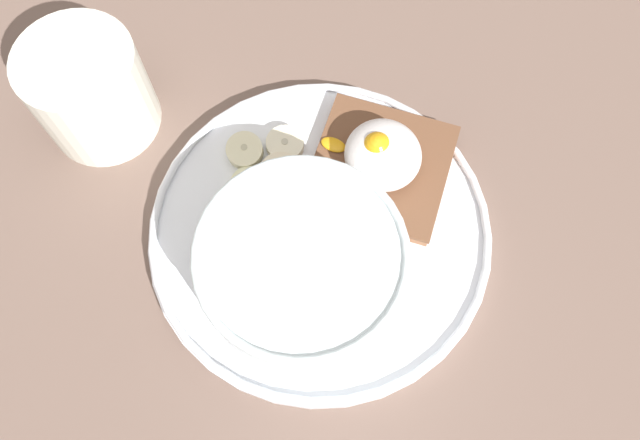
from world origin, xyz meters
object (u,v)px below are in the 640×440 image
object	(u,v)px
toast_slice	(380,167)
banana_slice_front	(249,184)
banana_slice_left	(281,174)
banana_slice_back	(245,151)
coffee_mug	(90,90)
poached_egg	(382,154)
oatmeal_bowl	(302,268)
banana_slice_right	(285,144)

from	to	relation	value
toast_slice	banana_slice_front	world-z (taller)	toast_slice
toast_slice	banana_slice_left	world-z (taller)	banana_slice_left
banana_slice_left	banana_slice_back	distance (cm)	3.50
toast_slice	banana_slice_left	bearing A→B (deg)	85.86
toast_slice	coffee_mug	world-z (taller)	coffee_mug
poached_egg	banana_slice_front	world-z (taller)	poached_egg
oatmeal_bowl	coffee_mug	distance (cm)	22.03
toast_slice	banana_slice_back	size ratio (longest dim) A/B	3.97
poached_egg	coffee_mug	bearing A→B (deg)	68.47
banana_slice_back	banana_slice_front	bearing A→B (deg)	-179.69
banana_slice_front	banana_slice_right	bearing A→B (deg)	-46.00
banana_slice_front	banana_slice_right	xyz separation A→B (cm)	(3.09, -3.20, 0.01)
banana_slice_left	coffee_mug	distance (cm)	16.12
banana_slice_front	coffee_mug	size ratio (longest dim) A/B	0.36
oatmeal_bowl	toast_slice	world-z (taller)	oatmeal_bowl
poached_egg	coffee_mug	distance (cm)	23.09
banana_slice_back	banana_slice_right	xyz separation A→B (cm)	(0.21, -3.21, -0.18)
banana_slice_front	banana_slice_left	world-z (taller)	banana_slice_left
toast_slice	banana_slice_back	xyz separation A→B (cm)	(2.95, 10.35, 0.02)
poached_egg	banana_slice_left	xyz separation A→B (cm)	(0.52, 7.71, -2.20)
banana_slice_left	coffee_mug	size ratio (longest dim) A/B	0.52
toast_slice	banana_slice_back	bearing A→B (deg)	74.11
oatmeal_bowl	coffee_mug	world-z (taller)	coffee_mug
oatmeal_bowl	poached_egg	distance (cm)	10.91
toast_slice	banana_slice_right	world-z (taller)	toast_slice
banana_slice_left	banana_slice_back	size ratio (longest dim) A/B	1.37
banana_slice_front	banana_slice_back	size ratio (longest dim) A/B	0.94
oatmeal_bowl	poached_egg	bearing A→B (deg)	-40.87
coffee_mug	poached_egg	bearing A→B (deg)	-111.53
coffee_mug	oatmeal_bowl	bearing A→B (deg)	-139.34
oatmeal_bowl	banana_slice_front	size ratio (longest dim) A/B	4.36
banana_slice_left	banana_slice_right	bearing A→B (deg)	-14.03
banana_slice_front	banana_slice_left	size ratio (longest dim) A/B	0.69
oatmeal_bowl	banana_slice_left	size ratio (longest dim) A/B	2.99
toast_slice	banana_slice_right	distance (cm)	7.80
banana_slice_left	banana_slice_right	size ratio (longest dim) A/B	1.27
banana_slice_front	toast_slice	bearing A→B (deg)	-90.37
toast_slice	coffee_mug	size ratio (longest dim) A/B	1.52
oatmeal_bowl	toast_slice	size ratio (longest dim) A/B	1.03
oatmeal_bowl	banana_slice_right	distance (cm)	11.73
oatmeal_bowl	banana_slice_right	world-z (taller)	oatmeal_bowl
oatmeal_bowl	banana_slice_front	world-z (taller)	oatmeal_bowl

